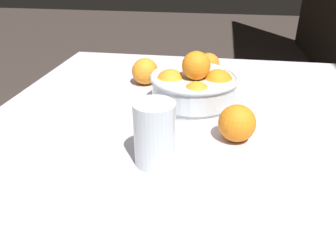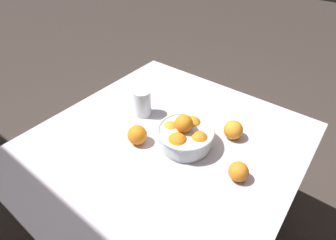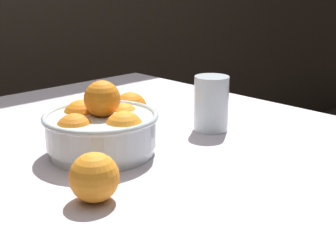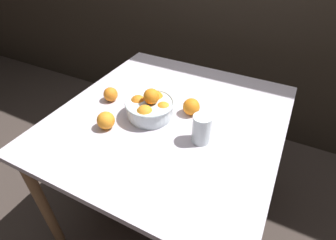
{
  "view_description": "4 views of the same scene",
  "coord_description": "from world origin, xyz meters",
  "px_view_note": "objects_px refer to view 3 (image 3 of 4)",
  "views": [
    {
      "loc": [
        0.73,
        0.01,
        1.13
      ],
      "look_at": [
        0.09,
        -0.09,
        0.79
      ],
      "focal_mm": 35.0,
      "sensor_mm": 36.0,
      "label": 1
    },
    {
      "loc": [
        -0.51,
        0.62,
        1.53
      ],
      "look_at": [
        0.05,
        -0.1,
        0.79
      ],
      "focal_mm": 28.0,
      "sensor_mm": 36.0,
      "label": 2
    },
    {
      "loc": [
        -0.61,
        -0.79,
        1.1
      ],
      "look_at": [
        0.05,
        -0.11,
        0.81
      ],
      "focal_mm": 50.0,
      "sensor_mm": 36.0,
      "label": 3
    },
    {
      "loc": [
        0.46,
        -0.91,
        1.53
      ],
      "look_at": [
        0.04,
        -0.09,
        0.8
      ],
      "focal_mm": 28.0,
      "sensor_mm": 36.0,
      "label": 4
    }
  ],
  "objects_px": {
    "juice_glass": "(211,105)",
    "orange_loose_front": "(130,109)",
    "fruit_bowl": "(101,128)",
    "orange_loose_near_bowl": "(94,177)"
  },
  "relations": [
    {
      "from": "juice_glass",
      "to": "orange_loose_near_bowl",
      "type": "bearing_deg",
      "value": -164.77
    },
    {
      "from": "fruit_bowl",
      "to": "juice_glass",
      "type": "distance_m",
      "value": 0.29
    },
    {
      "from": "juice_glass",
      "to": "orange_loose_front",
      "type": "relative_size",
      "value": 1.57
    },
    {
      "from": "fruit_bowl",
      "to": "juice_glass",
      "type": "bearing_deg",
      "value": -10.49
    },
    {
      "from": "orange_loose_near_bowl",
      "to": "juice_glass",
      "type": "bearing_deg",
      "value": 15.23
    },
    {
      "from": "orange_loose_near_bowl",
      "to": "orange_loose_front",
      "type": "xyz_separation_m",
      "value": [
        0.3,
        0.27,
        0.0
      ]
    },
    {
      "from": "fruit_bowl",
      "to": "juice_glass",
      "type": "relative_size",
      "value": 1.81
    },
    {
      "from": "fruit_bowl",
      "to": "juice_glass",
      "type": "xyz_separation_m",
      "value": [
        0.28,
        -0.05,
        0.01
      ]
    },
    {
      "from": "juice_glass",
      "to": "orange_loose_front",
      "type": "height_order",
      "value": "juice_glass"
    },
    {
      "from": "orange_loose_near_bowl",
      "to": "orange_loose_front",
      "type": "height_order",
      "value": "same"
    }
  ]
}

